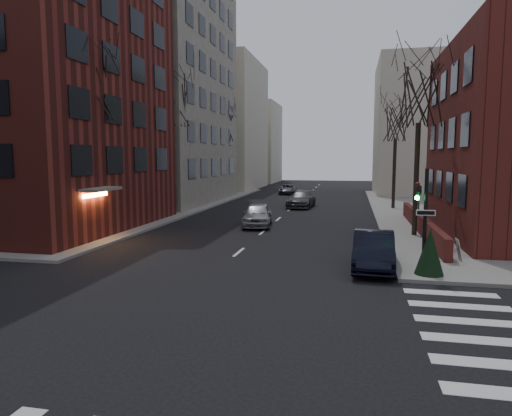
% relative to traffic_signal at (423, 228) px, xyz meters
% --- Properties ---
extents(ground, '(160.00, 160.00, 0.00)m').
position_rel_traffic_signal_xyz_m(ground, '(-7.94, -8.99, -1.91)').
color(ground, black).
rests_on(ground, ground).
extents(sidewalk_far_left, '(44.00, 44.00, 0.15)m').
position_rel_traffic_signal_xyz_m(sidewalk_far_left, '(-36.94, 21.01, -1.83)').
color(sidewalk_far_left, gray).
rests_on(sidewalk_far_left, ground).
extents(building_left_brick, '(15.00, 15.00, 18.00)m').
position_rel_traffic_signal_xyz_m(building_left_brick, '(-23.44, 7.51, 7.09)').
color(building_left_brick, maroon).
rests_on(building_left_brick, ground).
extents(building_left_tan, '(18.00, 18.00, 28.00)m').
position_rel_traffic_signal_xyz_m(building_left_tan, '(-24.94, 25.01, 12.09)').
color(building_left_tan, '#9E9583').
rests_on(building_left_tan, ground).
extents(low_wall_right, '(0.35, 16.00, 1.00)m').
position_rel_traffic_signal_xyz_m(low_wall_right, '(1.36, 10.01, -1.26)').
color(low_wall_right, '#571E19').
rests_on(low_wall_right, sidewalk_far_right).
extents(building_distant_la, '(14.00, 16.00, 18.00)m').
position_rel_traffic_signal_xyz_m(building_distant_la, '(-22.94, 46.01, 7.09)').
color(building_distant_la, beige).
rests_on(building_distant_la, ground).
extents(building_distant_ra, '(14.00, 14.00, 16.00)m').
position_rel_traffic_signal_xyz_m(building_distant_ra, '(7.06, 41.01, 6.09)').
color(building_distant_ra, beige).
rests_on(building_distant_ra, ground).
extents(building_distant_lb, '(10.00, 12.00, 14.00)m').
position_rel_traffic_signal_xyz_m(building_distant_lb, '(-20.94, 63.01, 5.09)').
color(building_distant_lb, beige).
rests_on(building_distant_lb, ground).
extents(traffic_signal, '(0.76, 0.44, 4.00)m').
position_rel_traffic_signal_xyz_m(traffic_signal, '(0.00, 0.00, 0.00)').
color(traffic_signal, black).
rests_on(traffic_signal, sidewalk_far_right).
extents(tree_left_a, '(4.18, 4.18, 10.26)m').
position_rel_traffic_signal_xyz_m(tree_left_a, '(-16.74, 5.01, 6.56)').
color(tree_left_a, '#2D231C').
rests_on(tree_left_a, sidewalk_far_left).
extents(tree_left_b, '(4.40, 4.40, 10.80)m').
position_rel_traffic_signal_xyz_m(tree_left_b, '(-16.74, 17.01, 7.00)').
color(tree_left_b, '#2D231C').
rests_on(tree_left_b, sidewalk_far_left).
extents(tree_left_c, '(3.96, 3.96, 9.72)m').
position_rel_traffic_signal_xyz_m(tree_left_c, '(-16.74, 31.01, 6.12)').
color(tree_left_c, '#2D231C').
rests_on(tree_left_c, sidewalk_far_left).
extents(tree_right_a, '(3.96, 3.96, 9.72)m').
position_rel_traffic_signal_xyz_m(tree_right_a, '(0.86, 9.01, 6.12)').
color(tree_right_a, '#2D231C').
rests_on(tree_right_a, sidewalk_far_right).
extents(tree_right_b, '(3.74, 3.74, 9.18)m').
position_rel_traffic_signal_xyz_m(tree_right_b, '(0.86, 23.01, 5.68)').
color(tree_right_b, '#2D231C').
rests_on(tree_right_b, sidewalk_far_right).
extents(streetlamp_near, '(0.36, 0.36, 6.28)m').
position_rel_traffic_signal_xyz_m(streetlamp_near, '(-16.14, 13.01, 2.33)').
color(streetlamp_near, black).
rests_on(streetlamp_near, sidewalk_far_left).
extents(streetlamp_far, '(0.36, 0.36, 6.28)m').
position_rel_traffic_signal_xyz_m(streetlamp_far, '(-16.14, 33.01, 2.33)').
color(streetlamp_far, black).
rests_on(streetlamp_far, sidewalk_far_left).
extents(parked_sedan, '(1.79, 4.68, 1.52)m').
position_rel_traffic_signal_xyz_m(parked_sedan, '(-1.74, 1.01, -1.15)').
color(parked_sedan, black).
rests_on(parked_sedan, ground).
extents(car_lane_silver, '(2.39, 4.72, 1.54)m').
position_rel_traffic_signal_xyz_m(car_lane_silver, '(-8.76, 11.32, -1.14)').
color(car_lane_silver, '#A0A1A6').
rests_on(car_lane_silver, ground).
extents(car_lane_gray, '(2.47, 5.24, 1.48)m').
position_rel_traffic_signal_xyz_m(car_lane_gray, '(-7.14, 23.12, -1.17)').
color(car_lane_gray, '#3F3F44').
rests_on(car_lane_gray, ground).
extents(car_lane_far, '(2.38, 4.49, 1.20)m').
position_rel_traffic_signal_xyz_m(car_lane_far, '(-10.44, 37.59, -1.31)').
color(car_lane_far, '#46474B').
rests_on(car_lane_far, ground).
extents(sandwich_board, '(0.44, 0.60, 0.94)m').
position_rel_traffic_signal_xyz_m(sandwich_board, '(1.70, 2.65, -1.29)').
color(sandwich_board, white).
rests_on(sandwich_board, sidewalk_far_right).
extents(evergreen_shrub, '(1.26, 1.26, 1.78)m').
position_rel_traffic_signal_xyz_m(evergreen_shrub, '(0.27, -0.08, -0.87)').
color(evergreen_shrub, '#163218').
rests_on(evergreen_shrub, sidewalk_far_right).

